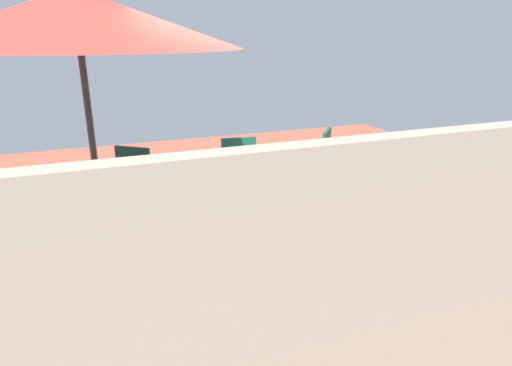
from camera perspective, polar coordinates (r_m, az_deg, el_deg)
name	(u,v)px	position (r m, az deg, el deg)	size (l,w,h in m)	color
ground_plane	(256,231)	(5.12, 0.00, -6.37)	(10.00, 10.00, 0.02)	#9E4C38
hedge_row	(392,285)	(2.97, 17.60, -12.73)	(6.30, 0.78, 1.32)	#2D6633
dining_table	(256,175)	(4.86, 0.00, 1.10)	(1.82, 1.12, 0.74)	silver
patio_umbrella	(77,20)	(4.10, -22.61, 19.27)	(2.77, 2.77, 2.55)	#4C4C4C
chair_south	(237,167)	(5.61, -2.54, 2.07)	(0.48, 0.49, 0.98)	silver
chair_northeast	(163,228)	(3.94, -12.19, -5.82)	(0.58, 0.59, 0.98)	silver
chair_northwest	(383,193)	(4.88, 16.47, -1.32)	(0.59, 0.59, 0.98)	silver
chair_east	(146,202)	(4.59, -14.33, -2.41)	(0.48, 0.47, 0.98)	silver
chair_southeast	(142,179)	(5.33, -14.85, 0.54)	(0.58, 0.58, 0.98)	silver
chair_southwest	(315,160)	(6.00, 7.80, 3.04)	(0.59, 0.58, 0.98)	silver
laptop	(277,162)	(5.03, 2.78, 2.82)	(0.37, 0.31, 0.21)	#2D2D33
cup	(295,168)	(4.78, 5.21, 1.99)	(0.07, 0.07, 0.10)	#286B33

